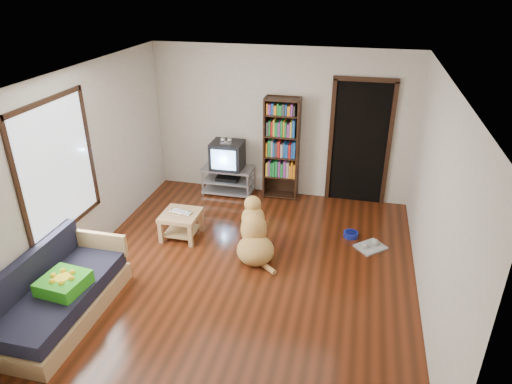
% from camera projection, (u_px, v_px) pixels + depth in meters
% --- Properties ---
extents(ground, '(5.00, 5.00, 0.00)m').
position_uv_depth(ground, '(245.00, 269.00, 6.21)').
color(ground, '#511F0D').
rests_on(ground, ground).
extents(ceiling, '(5.00, 5.00, 0.00)m').
position_uv_depth(ceiling, '(243.00, 77.00, 5.08)').
color(ceiling, white).
rests_on(ceiling, ground).
extents(wall_back, '(4.50, 0.00, 4.50)m').
position_uv_depth(wall_back, '(281.00, 124.00, 7.84)').
color(wall_back, beige).
rests_on(wall_back, ground).
extents(wall_front, '(4.50, 0.00, 4.50)m').
position_uv_depth(wall_front, '(161.00, 317.00, 3.46)').
color(wall_front, beige).
rests_on(wall_front, ground).
extents(wall_left, '(0.00, 5.00, 5.00)m').
position_uv_depth(wall_left, '(82.00, 167.00, 6.11)').
color(wall_left, beige).
rests_on(wall_left, ground).
extents(wall_right, '(0.00, 5.00, 5.00)m').
position_uv_depth(wall_right, '(436.00, 202.00, 5.18)').
color(wall_right, beige).
rests_on(wall_right, ground).
extents(green_cushion, '(0.51, 0.51, 0.16)m').
position_uv_depth(green_cushion, '(64.00, 283.00, 5.13)').
color(green_cushion, green).
rests_on(green_cushion, sofa).
extents(laptop, '(0.36, 0.26, 0.03)m').
position_uv_depth(laptop, '(180.00, 213.00, 6.79)').
color(laptop, silver).
rests_on(laptop, coffee_table).
extents(dog_bowl, '(0.22, 0.22, 0.08)m').
position_uv_depth(dog_bowl, '(351.00, 234.00, 6.96)').
color(dog_bowl, '#16249D').
rests_on(dog_bowl, ground).
extents(grey_rag, '(0.51, 0.51, 0.03)m').
position_uv_depth(grey_rag, '(371.00, 247.00, 6.69)').
color(grey_rag, '#A5A5A5').
rests_on(grey_rag, ground).
extents(window, '(0.03, 1.46, 1.70)m').
position_uv_depth(window, '(58.00, 167.00, 5.58)').
color(window, white).
rests_on(window, wall_left).
extents(doorway, '(1.03, 0.05, 2.19)m').
position_uv_depth(doorway, '(360.00, 140.00, 7.62)').
color(doorway, black).
rests_on(doorway, wall_back).
extents(tv_stand, '(0.90, 0.45, 0.50)m').
position_uv_depth(tv_stand, '(228.00, 179.00, 8.25)').
color(tv_stand, '#99999E').
rests_on(tv_stand, ground).
extents(crt_tv, '(0.55, 0.52, 0.58)m').
position_uv_depth(crt_tv, '(228.00, 154.00, 8.06)').
color(crt_tv, black).
rests_on(crt_tv, tv_stand).
extents(bookshelf, '(0.60, 0.30, 1.80)m').
position_uv_depth(bookshelf, '(282.00, 143.00, 7.82)').
color(bookshelf, black).
rests_on(bookshelf, ground).
extents(sofa, '(0.80, 1.80, 0.80)m').
position_uv_depth(sofa, '(59.00, 297.00, 5.28)').
color(sofa, tan).
rests_on(sofa, ground).
extents(coffee_table, '(0.55, 0.55, 0.40)m').
position_uv_depth(coffee_table, '(181.00, 220.00, 6.87)').
color(coffee_table, tan).
rests_on(coffee_table, ground).
extents(dog, '(0.70, 0.94, 0.84)m').
position_uv_depth(dog, '(254.00, 236.00, 6.42)').
color(dog, '#B57A45').
rests_on(dog, ground).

